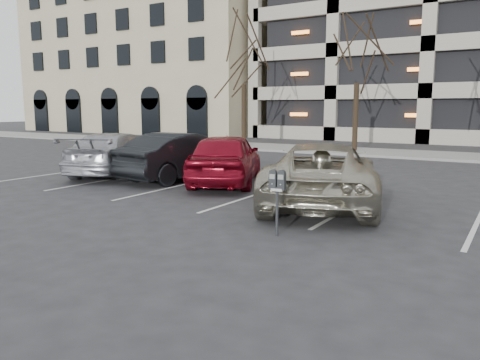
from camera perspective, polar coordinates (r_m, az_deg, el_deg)
The scene contains 11 objects.
ground at distance 10.38m, azimuth 2.04°, elevation -4.69°, with size 140.00×140.00×0.00m, color #28282B.
sidewalk at distance 25.39m, azimuth 20.20°, elevation 2.96°, with size 80.00×4.00×0.12m, color gray.
stall_lines at distance 13.01m, azimuth 1.68°, elevation -1.88°, with size 16.90×5.20×0.00m.
office_building at distance 51.10m, azimuth -9.06°, elevation 14.44°, with size 26.00×16.20×15.00m.
tree_a at distance 29.19m, azimuth 0.49°, elevation 16.09°, with size 3.72×3.72×8.45m.
tree_b at distance 26.27m, azimuth 14.24°, elevation 16.30°, with size 3.62×3.62×8.24m.
parking_meter at distance 8.81m, azimuth 4.57°, elevation -0.79°, with size 0.33×0.16×1.25m.
suv_silver at distance 11.91m, azimuth 10.00°, elevation 0.77°, with size 4.25×6.16×1.57m.
car_red at distance 14.90m, azimuth -1.72°, elevation 2.67°, with size 1.95×4.84×1.65m, color maroon.
car_dark at distance 16.02m, azimuth -6.94°, elevation 2.92°, with size 1.67×4.80×1.58m, color black.
car_silver at distance 17.64m, azimuth -14.70°, elevation 3.16°, with size 2.14×5.28×1.53m, color #A8A9B0.
Camera 1 is at (4.97, -8.78, 2.43)m, focal length 35.00 mm.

